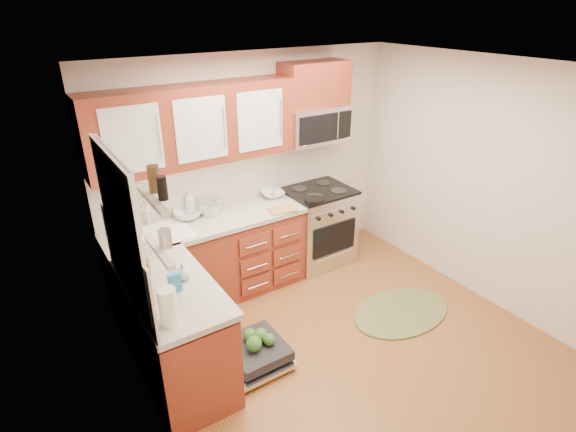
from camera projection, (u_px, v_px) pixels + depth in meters
floor at (348, 346)px, 4.24m from camera, size 3.50×3.50×0.00m
ceiling at (369, 71)px, 3.15m from camera, size 3.50×3.50×0.00m
wall_back at (254, 168)px, 5.02m from camera, size 3.50×0.04×2.50m
wall_front at (575, 356)px, 2.37m from camera, size 3.50×0.04×2.50m
wall_left at (146, 298)px, 2.84m from camera, size 0.04×3.50×2.50m
wall_right at (488, 186)px, 4.55m from camera, size 0.04×3.50×2.50m
base_cabinet_back at (211, 262)px, 4.80m from camera, size 2.05×0.60×0.85m
base_cabinet_left at (176, 336)px, 3.74m from camera, size 0.60×1.25×0.85m
countertop_back at (208, 223)px, 4.58m from camera, size 2.07×0.64×0.05m
countertop_left at (171, 288)px, 3.54m from camera, size 0.64×1.27×0.05m
backsplash_back at (194, 185)px, 4.67m from camera, size 2.05×0.02×0.57m
backsplash_left at (127, 265)px, 3.26m from camera, size 0.02×1.25×0.57m
upper_cabinets at (194, 125)px, 4.26m from camera, size 2.05×0.35×0.75m
cabinet_over_mw at (314, 84)px, 4.84m from camera, size 0.76×0.35×0.47m
range at (318, 226)px, 5.45m from camera, size 0.76×0.64×0.95m
microwave at (315, 124)px, 5.01m from camera, size 0.76×0.38×0.40m
sink at (159, 246)px, 4.35m from camera, size 0.62×0.50×0.26m
dishwasher at (253, 354)px, 4.00m from camera, size 0.70×0.60×0.20m
window at (120, 225)px, 3.09m from camera, size 0.03×1.05×1.05m
window_blind at (116, 179)px, 2.96m from camera, size 0.02×0.96×0.40m
shelf_upper at (152, 199)px, 2.24m from camera, size 0.04×0.40×0.03m
shelf_lower at (159, 251)px, 2.37m from camera, size 0.04×0.40×0.03m
rug at (401, 312)px, 4.69m from camera, size 1.16×0.79×0.02m
skillet at (314, 200)px, 4.92m from camera, size 0.23×0.23×0.04m
stock_pot at (210, 208)px, 4.67m from camera, size 0.26×0.26×0.14m
cutting_board at (283, 210)px, 4.78m from camera, size 0.32×0.24×0.02m
canister at (218, 205)px, 4.74m from camera, size 0.10×0.10×0.14m
paper_towel_roll at (168, 307)px, 3.06m from camera, size 0.16×0.16×0.28m
mustard_bottle at (140, 271)px, 3.52m from camera, size 0.08×0.08×0.21m
red_bottle at (172, 305)px, 3.08m from camera, size 0.09×0.09×0.27m
wooden_box at (141, 268)px, 3.64m from camera, size 0.15×0.13×0.12m
blue_carton at (175, 282)px, 3.44m from camera, size 0.10×0.06×0.15m
bowl_a at (273, 194)px, 5.11m from camera, size 0.30×0.30×0.06m
bowl_b at (188, 214)px, 4.60m from camera, size 0.37×0.37×0.09m
cup at (277, 193)px, 5.11m from camera, size 0.13×0.13×0.09m
soap_bottle_a at (190, 202)px, 4.65m from camera, size 0.12×0.12×0.28m
soap_bottle_b at (147, 247)px, 3.88m from camera, size 0.09×0.09×0.19m
soap_bottle_c at (183, 271)px, 3.58m from camera, size 0.14×0.14×0.15m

